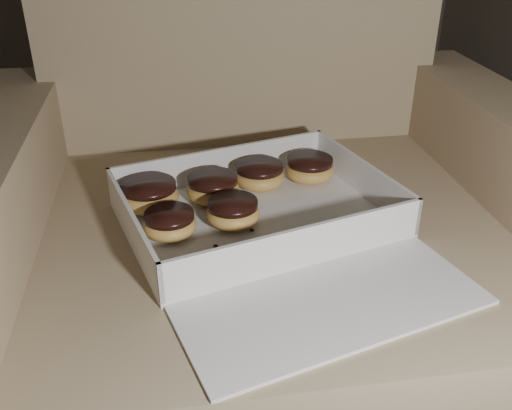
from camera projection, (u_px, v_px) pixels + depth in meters
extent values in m
cube|color=#8E795A|center=(267.00, 318.00, 1.00)|extent=(0.74, 0.74, 0.43)
cube|color=#8E795A|center=(21.00, 308.00, 0.91)|extent=(0.12, 0.74, 0.57)
cube|color=#8E795A|center=(488.00, 263.00, 1.02)|extent=(0.12, 0.74, 0.57)
cube|color=silver|center=(256.00, 219.00, 0.86)|extent=(0.44, 0.38, 0.01)
cube|color=silver|center=(222.00, 164.00, 0.96)|extent=(0.37, 0.11, 0.06)
cube|color=silver|center=(301.00, 247.00, 0.74)|extent=(0.37, 0.11, 0.06)
cube|color=silver|center=(132.00, 227.00, 0.78)|extent=(0.08, 0.28, 0.06)
cube|color=silver|center=(362.00, 177.00, 0.91)|extent=(0.08, 0.28, 0.06)
cube|color=#D75677|center=(364.00, 176.00, 0.92)|extent=(0.08, 0.27, 0.05)
cube|color=silver|center=(332.00, 304.00, 0.69)|extent=(0.40, 0.26, 0.01)
ellipsoid|color=gold|center=(233.00, 214.00, 0.83)|extent=(0.08, 0.08, 0.04)
cylinder|color=black|center=(233.00, 204.00, 0.82)|extent=(0.07, 0.07, 0.01)
ellipsoid|color=gold|center=(213.00, 190.00, 0.89)|extent=(0.08, 0.08, 0.04)
cylinder|color=black|center=(213.00, 179.00, 0.89)|extent=(0.08, 0.08, 0.01)
ellipsoid|color=gold|center=(149.00, 197.00, 0.87)|extent=(0.09, 0.09, 0.04)
cylinder|color=black|center=(148.00, 186.00, 0.86)|extent=(0.08, 0.08, 0.01)
ellipsoid|color=gold|center=(170.00, 225.00, 0.80)|extent=(0.08, 0.08, 0.04)
cylinder|color=black|center=(169.00, 215.00, 0.80)|extent=(0.07, 0.07, 0.01)
ellipsoid|color=gold|center=(259.00, 177.00, 0.93)|extent=(0.08, 0.08, 0.04)
cylinder|color=black|center=(259.00, 167.00, 0.93)|extent=(0.08, 0.08, 0.01)
ellipsoid|color=gold|center=(310.00, 170.00, 0.96)|extent=(0.08, 0.08, 0.04)
cylinder|color=black|center=(310.00, 161.00, 0.95)|extent=(0.08, 0.08, 0.01)
ellipsoid|color=black|center=(252.00, 230.00, 0.82)|extent=(0.01, 0.01, 0.00)
ellipsoid|color=black|center=(216.00, 246.00, 0.78)|extent=(0.01, 0.01, 0.00)
ellipsoid|color=black|center=(233.00, 260.00, 0.76)|extent=(0.01, 0.01, 0.00)
ellipsoid|color=black|center=(156.00, 263.00, 0.75)|extent=(0.01, 0.01, 0.00)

